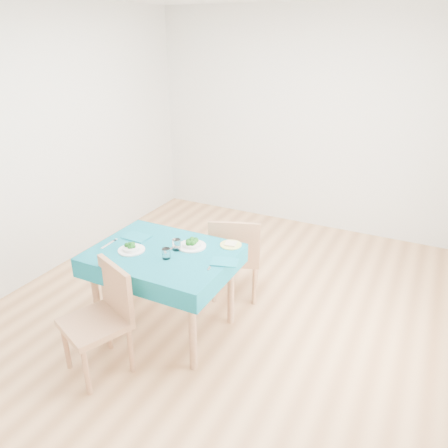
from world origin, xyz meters
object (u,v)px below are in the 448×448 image
at_px(table, 165,291).
at_px(side_plate, 231,245).
at_px(bowl_near, 131,247).
at_px(bowl_far, 192,243).
at_px(chair_near, 93,311).
at_px(chair_far, 236,239).

bearing_deg(table, side_plate, 37.64).
bearing_deg(bowl_near, bowl_far, 35.04).
relative_size(table, chair_near, 1.04).
bearing_deg(chair_far, side_plate, 89.41).
distance_m(chair_far, side_plate, 0.51).
bearing_deg(chair_near, side_plate, 80.73).
bearing_deg(side_plate, bowl_near, -146.37).
relative_size(chair_far, bowl_far, 4.90).
distance_m(table, chair_near, 0.70).
distance_m(chair_near, chair_far, 1.53).
distance_m(chair_near, bowl_far, 0.94).
bearing_deg(bowl_far, bowl_near, -144.96).
relative_size(bowl_near, bowl_far, 0.92).
relative_size(chair_near, bowl_near, 4.95).
height_order(bowl_near, side_plate, bowl_near).
distance_m(table, chair_far, 0.87).
bearing_deg(chair_near, bowl_far, 90.04).
height_order(bowl_far, side_plate, bowl_far).
relative_size(chair_near, chair_far, 0.93).
bearing_deg(bowl_far, table, -134.31).
height_order(chair_far, side_plate, chair_far).
distance_m(table, bowl_near, 0.48).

